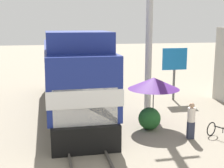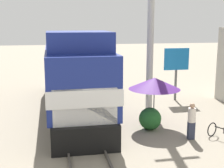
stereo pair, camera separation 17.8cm
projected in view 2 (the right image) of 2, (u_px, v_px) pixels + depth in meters
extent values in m
plane|color=gray|center=(81.00, 135.00, 14.48)|extent=(120.00, 120.00, 0.00)
cube|color=#4C4742|center=(65.00, 134.00, 14.33)|extent=(0.08, 43.82, 0.15)
cube|color=#4C4742|center=(96.00, 132.00, 14.60)|extent=(0.08, 43.82, 0.15)
cube|color=black|center=(74.00, 101.00, 18.50)|extent=(2.75, 13.29, 1.12)
cube|color=navy|center=(73.00, 69.00, 18.13)|extent=(2.99, 12.76, 2.72)
cube|color=white|center=(73.00, 73.00, 18.18)|extent=(3.03, 12.89, 0.70)
cube|color=white|center=(83.00, 102.00, 13.00)|extent=(2.54, 1.86, 1.50)
cube|color=navy|center=(79.00, 41.00, 13.94)|extent=(2.81, 2.92, 0.89)
cylinder|color=#B2B2AD|center=(151.00, 29.00, 17.85)|extent=(0.39, 0.39, 9.50)
cylinder|color=#4C4C4C|center=(154.00, 103.00, 15.48)|extent=(0.05, 0.05, 2.33)
cone|color=#4C1E72|center=(154.00, 83.00, 15.28)|extent=(2.54, 2.54, 0.57)
cube|color=#595959|center=(175.00, 85.00, 20.78)|extent=(0.12, 0.12, 2.04)
cube|color=#1972BF|center=(177.00, 59.00, 20.45)|extent=(1.70, 0.08, 1.43)
sphere|color=#236028|center=(150.00, 119.00, 15.09)|extent=(1.09, 1.09, 1.09)
cube|color=#2D3347|center=(191.00, 130.00, 13.86)|extent=(0.30, 0.20, 0.80)
cylinder|color=silver|center=(192.00, 115.00, 13.72)|extent=(0.34, 0.34, 0.63)
sphere|color=tan|center=(192.00, 106.00, 13.64)|extent=(0.23, 0.23, 0.23)
torus|color=black|center=(212.00, 129.00, 14.20)|extent=(0.62, 0.33, 0.66)
cylinder|color=black|center=(224.00, 131.00, 13.71)|extent=(0.04, 0.04, 0.28)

